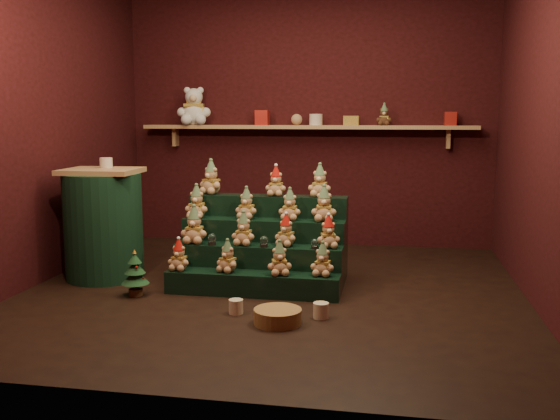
% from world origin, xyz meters
% --- Properties ---
extents(ground, '(4.00, 4.00, 0.00)m').
position_xyz_m(ground, '(0.00, 0.00, 0.00)').
color(ground, black).
rests_on(ground, ground).
extents(back_wall, '(4.00, 0.10, 2.80)m').
position_xyz_m(back_wall, '(0.00, 2.05, 1.40)').
color(back_wall, black).
rests_on(back_wall, ground).
extents(front_wall, '(4.00, 0.10, 2.80)m').
position_xyz_m(front_wall, '(0.00, -2.05, 1.40)').
color(front_wall, black).
rests_on(front_wall, ground).
extents(left_wall, '(0.10, 4.00, 2.80)m').
position_xyz_m(left_wall, '(-2.05, 0.00, 1.40)').
color(left_wall, black).
rests_on(left_wall, ground).
extents(right_wall, '(0.10, 4.00, 2.80)m').
position_xyz_m(right_wall, '(2.05, 0.00, 1.40)').
color(right_wall, black).
rests_on(right_wall, ground).
extents(back_shelf, '(3.60, 0.26, 0.24)m').
position_xyz_m(back_shelf, '(0.00, 1.87, 1.29)').
color(back_shelf, tan).
rests_on(back_shelf, ground).
extents(riser_tier_front, '(1.40, 0.22, 0.18)m').
position_xyz_m(riser_tier_front, '(-0.14, -0.14, 0.09)').
color(riser_tier_front, black).
rests_on(riser_tier_front, ground).
extents(riser_tier_midfront, '(1.40, 0.22, 0.36)m').
position_xyz_m(riser_tier_midfront, '(-0.14, 0.08, 0.18)').
color(riser_tier_midfront, black).
rests_on(riser_tier_midfront, ground).
extents(riser_tier_midback, '(1.40, 0.22, 0.54)m').
position_xyz_m(riser_tier_midback, '(-0.14, 0.30, 0.27)').
color(riser_tier_midback, black).
rests_on(riser_tier_midback, ground).
extents(riser_tier_back, '(1.40, 0.22, 0.72)m').
position_xyz_m(riser_tier_back, '(-0.14, 0.52, 0.36)').
color(riser_tier_back, black).
rests_on(riser_tier_back, ground).
extents(teddy_0, '(0.20, 0.18, 0.25)m').
position_xyz_m(teddy_0, '(-0.74, -0.15, 0.31)').
color(teddy_0, tan).
rests_on(teddy_0, riser_tier_front).
extents(teddy_1, '(0.23, 0.22, 0.26)m').
position_xyz_m(teddy_1, '(-0.34, -0.14, 0.31)').
color(teddy_1, tan).
rests_on(teddy_1, riser_tier_front).
extents(teddy_2, '(0.24, 0.22, 0.27)m').
position_xyz_m(teddy_2, '(0.09, -0.16, 0.31)').
color(teddy_2, tan).
rests_on(teddy_2, riser_tier_front).
extents(teddy_3, '(0.21, 0.19, 0.26)m').
position_xyz_m(teddy_3, '(0.42, -0.12, 0.31)').
color(teddy_3, tan).
rests_on(teddy_3, riser_tier_front).
extents(teddy_4, '(0.23, 0.20, 0.31)m').
position_xyz_m(teddy_4, '(-0.68, 0.07, 0.52)').
color(teddy_4, tan).
rests_on(teddy_4, riser_tier_midfront).
extents(teddy_5, '(0.21, 0.19, 0.27)m').
position_xyz_m(teddy_5, '(-0.26, 0.07, 0.50)').
color(teddy_5, tan).
rests_on(teddy_5, riser_tier_midfront).
extents(teddy_6, '(0.23, 0.21, 0.26)m').
position_xyz_m(teddy_6, '(0.09, 0.10, 0.49)').
color(teddy_6, tan).
rests_on(teddy_6, riser_tier_midfront).
extents(teddy_7, '(0.23, 0.22, 0.26)m').
position_xyz_m(teddy_7, '(0.44, 0.08, 0.49)').
color(teddy_7, tan).
rests_on(teddy_7, riser_tier_midfront).
extents(teddy_8, '(0.20, 0.18, 0.28)m').
position_xyz_m(teddy_8, '(-0.73, 0.30, 0.68)').
color(teddy_8, tan).
rests_on(teddy_8, riser_tier_midback).
extents(teddy_9, '(0.21, 0.19, 0.27)m').
position_xyz_m(teddy_9, '(-0.29, 0.32, 0.67)').
color(teddy_9, tan).
rests_on(teddy_9, riser_tier_midback).
extents(teddy_10, '(0.19, 0.18, 0.27)m').
position_xyz_m(teddy_10, '(0.09, 0.32, 0.67)').
color(teddy_10, tan).
rests_on(teddy_10, riser_tier_midback).
extents(teddy_11, '(0.23, 0.21, 0.30)m').
position_xyz_m(teddy_11, '(0.38, 0.31, 0.69)').
color(teddy_11, tan).
rests_on(teddy_11, riser_tier_midback).
extents(teddy_12, '(0.27, 0.26, 0.30)m').
position_xyz_m(teddy_12, '(-0.67, 0.54, 0.87)').
color(teddy_12, tan).
rests_on(teddy_12, riser_tier_back).
extents(teddy_13, '(0.19, 0.18, 0.26)m').
position_xyz_m(teddy_13, '(-0.07, 0.50, 0.85)').
color(teddy_13, tan).
rests_on(teddy_13, riser_tier_back).
extents(teddy_14, '(0.21, 0.19, 0.28)m').
position_xyz_m(teddy_14, '(0.32, 0.52, 0.86)').
color(teddy_14, tan).
rests_on(teddy_14, riser_tier_back).
extents(snow_globe_a, '(0.07, 0.07, 0.09)m').
position_xyz_m(snow_globe_a, '(-0.51, 0.02, 0.41)').
color(snow_globe_a, black).
rests_on(snow_globe_a, riser_tier_midfront).
extents(snow_globe_b, '(0.07, 0.07, 0.09)m').
position_xyz_m(snow_globe_b, '(-0.07, 0.02, 0.41)').
color(snow_globe_b, black).
rests_on(snow_globe_b, riser_tier_midfront).
extents(snow_globe_c, '(0.06, 0.06, 0.08)m').
position_xyz_m(snow_globe_c, '(0.34, 0.02, 0.40)').
color(snow_globe_c, black).
rests_on(snow_globe_c, riser_tier_midfront).
extents(side_table, '(0.67, 0.67, 0.97)m').
position_xyz_m(side_table, '(-1.54, 0.16, 0.48)').
color(side_table, tan).
rests_on(side_table, ground).
extents(table_ornament, '(0.11, 0.11, 0.09)m').
position_xyz_m(table_ornament, '(-1.54, 0.26, 1.01)').
color(table_ornament, beige).
rests_on(table_ornament, side_table).
extents(mini_christmas_tree, '(0.22, 0.22, 0.38)m').
position_xyz_m(mini_christmas_tree, '(-1.05, -0.32, 0.18)').
color(mini_christmas_tree, '#4B321A').
rests_on(mini_christmas_tree, ground).
extents(mug_left, '(0.10, 0.10, 0.10)m').
position_xyz_m(mug_left, '(-0.15, -0.63, 0.05)').
color(mug_left, beige).
rests_on(mug_left, ground).
extents(mug_right, '(0.11, 0.11, 0.11)m').
position_xyz_m(mug_right, '(0.47, -0.62, 0.06)').
color(mug_right, beige).
rests_on(mug_right, ground).
extents(wicker_basket, '(0.41, 0.41, 0.10)m').
position_xyz_m(wicker_basket, '(0.19, -0.79, 0.05)').
color(wicker_basket, olive).
rests_on(wicker_basket, ground).
extents(white_bear, '(0.43, 0.41, 0.52)m').
position_xyz_m(white_bear, '(-1.24, 1.84, 1.58)').
color(white_bear, silver).
rests_on(white_bear, back_shelf).
extents(brown_bear, '(0.16, 0.15, 0.22)m').
position_xyz_m(brown_bear, '(0.83, 1.84, 1.43)').
color(brown_bear, '#52311B').
rests_on(brown_bear, back_shelf).
extents(gift_tin_red_a, '(0.14, 0.14, 0.16)m').
position_xyz_m(gift_tin_red_a, '(-0.47, 1.85, 1.40)').
color(gift_tin_red_a, '#AC211A').
rests_on(gift_tin_red_a, back_shelf).
extents(gift_tin_cream, '(0.14, 0.14, 0.12)m').
position_xyz_m(gift_tin_cream, '(0.11, 1.85, 1.38)').
color(gift_tin_cream, beige).
rests_on(gift_tin_cream, back_shelf).
extents(gift_tin_red_b, '(0.12, 0.12, 0.14)m').
position_xyz_m(gift_tin_red_b, '(1.51, 1.85, 1.39)').
color(gift_tin_red_b, '#AC211A').
rests_on(gift_tin_red_b, back_shelf).
extents(shelf_plush_ball, '(0.12, 0.12, 0.12)m').
position_xyz_m(shelf_plush_ball, '(-0.10, 1.85, 1.38)').
color(shelf_plush_ball, tan).
rests_on(shelf_plush_ball, back_shelf).
extents(scarf_gift_box, '(0.16, 0.10, 0.10)m').
position_xyz_m(scarf_gift_box, '(0.49, 1.85, 1.37)').
color(scarf_gift_box, orange).
rests_on(scarf_gift_box, back_shelf).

